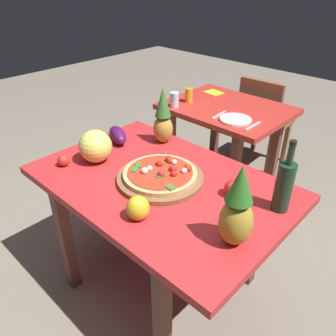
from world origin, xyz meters
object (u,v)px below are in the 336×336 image
dining_chair (263,118)px  drinking_glass_juice (189,95)px  display_table (160,195)px  pizza (162,173)px  tomato_by_bottle (63,160)px  fork_utensil (219,115)px  napkin_folded (214,93)px  pizza_board (161,178)px  background_table (226,122)px  tomato_beside_pepper (233,188)px  eggplant (118,135)px  drinking_glass_water (174,100)px  knife_utensil (253,126)px  bell_pepper (138,208)px  dinner_plate (236,120)px  wine_bottle (284,185)px  pineapple_left (237,210)px  pineapple_right (163,119)px  melon (95,146)px

dining_chair → drinking_glass_juice: size_ratio=7.80×
display_table → pizza: pizza is taller
tomato_by_bottle → fork_utensil: tomato_by_bottle is taller
napkin_folded → fork_utensil: bearing=-49.0°
pizza_board → pizza: bearing=79.0°
background_table → tomato_beside_pepper: (0.68, -0.94, 0.17)m
eggplant → drinking_glass_water: bearing=102.8°
drinking_glass_water → knife_utensil: drinking_glass_water is taller
bell_pepper → fork_utensil: (-0.42, 1.16, -0.05)m
knife_utensil → display_table: bearing=-89.6°
display_table → dinner_plate: bearing=99.3°
background_table → bell_pepper: bearing=-70.4°
display_table → wine_bottle: size_ratio=3.83×
background_table → bell_pepper: bell_pepper is taller
tomato_beside_pepper → bell_pepper: bearing=-115.7°
background_table → tomato_beside_pepper: 1.18m
pizza → pineapple_left: 0.53m
pizza_board → dinner_plate: (-0.15, 0.89, -0.00)m
tomato_beside_pepper → dinner_plate: 0.89m
pineapple_right → drinking_glass_water: pineapple_right is taller
drinking_glass_juice → knife_utensil: size_ratio=0.61×
pineapple_left → knife_utensil: size_ratio=1.93×
eggplant → drinking_glass_water: (-0.15, 0.67, 0.01)m
tomato_beside_pepper → napkin_folded: size_ratio=0.56×
knife_utensil → dining_chair: bearing=112.9°
display_table → melon: (-0.39, -0.10, 0.18)m
pineapple_right → dinner_plate: size_ratio=1.53×
wine_bottle → pineapple_left: pineapple_left is taller
napkin_folded → dining_chair: bearing=54.9°
drinking_glass_water → melon: bearing=-74.7°
tomato_by_bottle → fork_utensil: 1.16m
eggplant → pizza: bearing=-13.7°
pineapple_right → eggplant: size_ratio=1.69×
pineapple_left → drinking_glass_water: (-1.15, 0.92, -0.10)m
pineapple_left → fork_utensil: (-0.80, 1.01, -0.15)m
eggplant → dinner_plate: eggplant is taller
pizza_board → eggplant: bearing=165.6°
background_table → drinking_glass_water: bearing=-135.8°
dining_chair → drinking_glass_juice: 0.83m
pizza_board → tomato_by_bottle: 0.54m
pizza_board → pizza: pizza is taller
pineapple_left → tomato_by_bottle: 1.00m
pineapple_left → napkin_folded: bearing=129.1°
bell_pepper → knife_utensil: bell_pepper is taller
background_table → tomato_by_bottle: (-0.13, -1.34, 0.16)m
knife_utensil → fork_utensil: bearing=-180.0°
background_table → wine_bottle: size_ratio=2.71×
drinking_glass_juice → napkin_folded: drinking_glass_juice is taller
melon → eggplant: size_ratio=0.89×
display_table → eggplant: (-0.48, 0.13, 0.14)m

